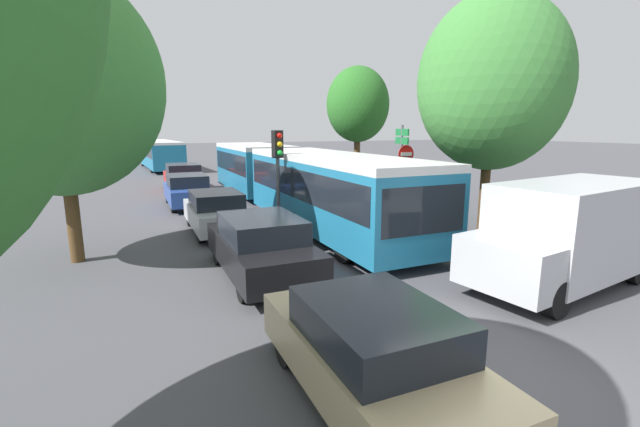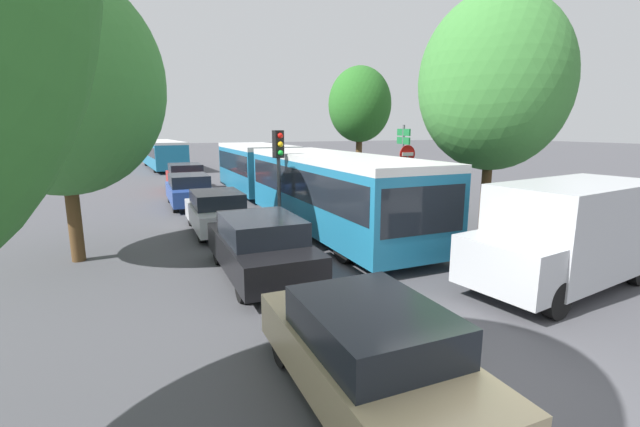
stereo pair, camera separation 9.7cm
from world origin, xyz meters
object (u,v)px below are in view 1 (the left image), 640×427
Objects in this scene: queued_car_tan at (372,353)px; tree_left_mid at (58,83)px; queued_car_silver at (216,212)px; city_bus_rear at (160,153)px; tree_right_near at (493,87)px; direction_sign_post at (401,151)px; queued_car_red at (183,177)px; traffic_light at (278,158)px; no_entry_sign at (405,169)px; tree_right_mid at (357,107)px; articulated_bus at (291,176)px; queued_car_blue at (188,190)px; queued_car_black at (261,246)px; white_van at (569,231)px.

tree_left_mid is (-4.03, 8.33, 3.87)m from queued_car_tan.
queued_car_silver is 5.86m from tree_left_mid.
city_bus_rear is 30.29m from tree_right_near.
city_bus_rear is at bearing -58.25° from direction_sign_post.
queued_car_red is at bearing -38.78° from direction_sign_post.
traffic_light is 7.27m from tree_right_near.
no_entry_sign is 0.38× the size of tree_left_mid.
traffic_light is at bearing -112.32° from queued_car_silver.
tree_right_mid reaches higher than queued_car_red.
articulated_bus is 2.31× the size of tree_right_near.
queued_car_tan is at bearing -178.56° from queued_car_blue.
tree_right_near is at bearing 109.13° from direction_sign_post.
tree_left_mid reaches higher than city_bus_rear.
tree_left_mid is at bearing 53.25° from queued_car_black.
no_entry_sign is at bearing 56.13° from articulated_bus.
traffic_light is at bearing -23.63° from queued_car_black.
traffic_light is at bearing -134.36° from tree_right_mid.
queued_car_black is 9.11m from tree_right_near.
queued_car_blue is at bearing 175.73° from city_bus_rear.
queued_car_silver is at bearing 155.28° from tree_right_near.
tree_left_mid is 12.37m from tree_right_near.
tree_left_mid is at bearing -62.02° from articulated_bus.
tree_left_mid is (-4.01, -1.82, 3.86)m from queued_car_silver.
direction_sign_post is at bearing 91.99° from traffic_light.
no_entry_sign is 4.53m from tree_right_near.
tree_right_mid reaches higher than no_entry_sign.
tree_right_near is (4.66, -5.98, 3.23)m from articulated_bus.
city_bus_rear is at bearing 0.51° from queued_car_tan.
white_van reaches higher than queued_car_red.
queued_car_red reaches higher than queued_car_blue.
tree_left_mid reaches higher than traffic_light.
tree_right_near reaches higher than queued_car_silver.
tree_right_near is (0.82, -3.40, 2.87)m from no_entry_sign.
tree_left_mid reaches higher than direction_sign_post.
queued_car_tan is 0.59× the size of tree_right_mid.
tree_right_mid reaches higher than queued_car_black.
city_bus_rear is 1.69× the size of tree_right_mid.
no_entry_sign is at bearing 103.54° from tree_right_near.
articulated_bus is 5.20× the size of traffic_light.
direction_sign_post is at bearing 95.03° from tree_right_near.
articulated_bus is 9.11m from queued_car_red.
traffic_light is 0.44× the size of tree_right_near.
tree_left_mid is at bearing 170.89° from tree_right_near.
tree_right_near reaches higher than direction_sign_post.
articulated_bus is 6.27× the size of no_entry_sign.
no_entry_sign is at bearing -167.45° from city_bus_rear.
direction_sign_post reaches higher than city_bus_rear.
tree_right_near is at bearing 13.54° from no_entry_sign.
tree_left_mid reaches higher than queued_car_tan.
tree_left_mid is 0.96× the size of tree_right_near.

